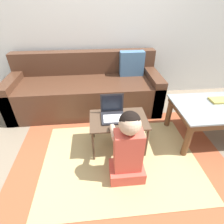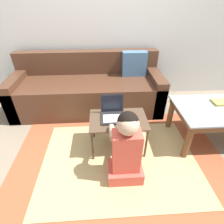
{
  "view_description": "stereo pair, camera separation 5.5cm",
  "coord_description": "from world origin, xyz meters",
  "px_view_note": "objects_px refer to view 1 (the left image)",
  "views": [
    {
      "loc": [
        -0.09,
        -1.34,
        1.53
      ],
      "look_at": [
        0.07,
        0.21,
        0.47
      ],
      "focal_mm": 28.0,
      "sensor_mm": 36.0,
      "label": 1
    },
    {
      "loc": [
        -0.03,
        -1.34,
        1.53
      ],
      "look_at": [
        0.07,
        0.21,
        0.47
      ],
      "focal_mm": 28.0,
      "sensor_mm": 36.0,
      "label": 2
    }
  ],
  "objects_px": {
    "computer_mouse": "(132,118)",
    "book_on_table": "(220,100)",
    "couch": "(87,90)",
    "laptop": "(113,114)",
    "coffee_table": "(222,110)",
    "person_seated": "(128,149)",
    "laptop_desk": "(118,122)"
  },
  "relations": [
    {
      "from": "couch",
      "to": "laptop_desk",
      "type": "xyz_separation_m",
      "value": [
        0.37,
        -0.93,
        0.07
      ]
    },
    {
      "from": "laptop_desk",
      "to": "coffee_table",
      "type": "bearing_deg",
      "value": 3.01
    },
    {
      "from": "laptop",
      "to": "book_on_table",
      "type": "xyz_separation_m",
      "value": [
        1.29,
        0.13,
        0.03
      ]
    },
    {
      "from": "computer_mouse",
      "to": "book_on_table",
      "type": "relative_size",
      "value": 0.43
    },
    {
      "from": "laptop",
      "to": "computer_mouse",
      "type": "bearing_deg",
      "value": -15.7
    },
    {
      "from": "computer_mouse",
      "to": "book_on_table",
      "type": "xyz_separation_m",
      "value": [
        1.09,
        0.18,
        0.05
      ]
    },
    {
      "from": "coffee_table",
      "to": "computer_mouse",
      "type": "relative_size",
      "value": 11.98
    },
    {
      "from": "computer_mouse",
      "to": "person_seated",
      "type": "height_order",
      "value": "person_seated"
    },
    {
      "from": "laptop",
      "to": "book_on_table",
      "type": "distance_m",
      "value": 1.3
    },
    {
      "from": "coffee_table",
      "to": "person_seated",
      "type": "relative_size",
      "value": 1.45
    },
    {
      "from": "coffee_table",
      "to": "book_on_table",
      "type": "height_order",
      "value": "book_on_table"
    },
    {
      "from": "laptop_desk",
      "to": "computer_mouse",
      "type": "relative_size",
      "value": 6.63
    },
    {
      "from": "laptop",
      "to": "coffee_table",
      "type": "bearing_deg",
      "value": 1.32
    },
    {
      "from": "person_seated",
      "to": "book_on_table",
      "type": "height_order",
      "value": "person_seated"
    },
    {
      "from": "book_on_table",
      "to": "couch",
      "type": "bearing_deg",
      "value": 154.32
    },
    {
      "from": "couch",
      "to": "laptop_desk",
      "type": "bearing_deg",
      "value": -68.49
    },
    {
      "from": "computer_mouse",
      "to": "book_on_table",
      "type": "bearing_deg",
      "value": 9.58
    },
    {
      "from": "coffee_table",
      "to": "book_on_table",
      "type": "xyz_separation_m",
      "value": [
        0.0,
        0.1,
        0.08
      ]
    },
    {
      "from": "coffee_table",
      "to": "laptop",
      "type": "bearing_deg",
      "value": -178.68
    },
    {
      "from": "coffee_table",
      "to": "computer_mouse",
      "type": "bearing_deg",
      "value": -175.47
    },
    {
      "from": "coffee_table",
      "to": "book_on_table",
      "type": "relative_size",
      "value": 5.15
    },
    {
      "from": "laptop",
      "to": "computer_mouse",
      "type": "distance_m",
      "value": 0.21
    },
    {
      "from": "couch",
      "to": "coffee_table",
      "type": "bearing_deg",
      "value": -28.46
    },
    {
      "from": "computer_mouse",
      "to": "person_seated",
      "type": "distance_m",
      "value": 0.41
    },
    {
      "from": "couch",
      "to": "coffee_table",
      "type": "distance_m",
      "value": 1.83
    },
    {
      "from": "book_on_table",
      "to": "computer_mouse",
      "type": "bearing_deg",
      "value": -170.42
    },
    {
      "from": "computer_mouse",
      "to": "laptop",
      "type": "bearing_deg",
      "value": 164.3
    },
    {
      "from": "person_seated",
      "to": "book_on_table",
      "type": "relative_size",
      "value": 3.54
    },
    {
      "from": "laptop",
      "to": "computer_mouse",
      "type": "height_order",
      "value": "laptop"
    },
    {
      "from": "computer_mouse",
      "to": "couch",
      "type": "bearing_deg",
      "value": 118.15
    },
    {
      "from": "laptop_desk",
      "to": "couch",
      "type": "bearing_deg",
      "value": 111.51
    },
    {
      "from": "couch",
      "to": "computer_mouse",
      "type": "xyz_separation_m",
      "value": [
        0.51,
        -0.96,
        0.13
      ]
    }
  ]
}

